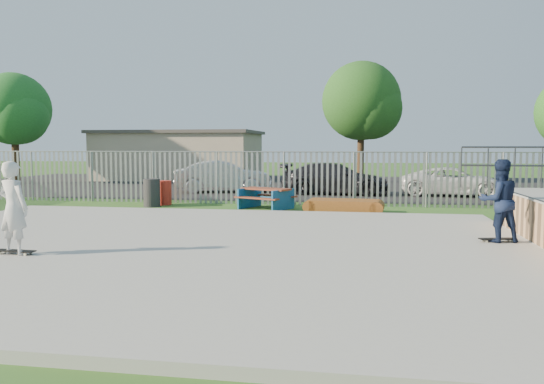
% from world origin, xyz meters
% --- Properties ---
extents(ground, '(120.00, 120.00, 0.00)m').
position_xyz_m(ground, '(0.00, 0.00, 0.00)').
color(ground, '#386021').
rests_on(ground, ground).
extents(concrete_slab, '(15.00, 12.00, 0.15)m').
position_xyz_m(concrete_slab, '(0.00, 0.00, 0.07)').
color(concrete_slab, '#A4A49F').
rests_on(concrete_slab, ground).
extents(fence, '(26.04, 16.02, 2.00)m').
position_xyz_m(fence, '(1.00, 4.59, 1.00)').
color(fence, gray).
rests_on(fence, ground).
extents(picnic_table, '(2.19, 2.04, 0.74)m').
position_xyz_m(picnic_table, '(0.56, 7.63, 0.38)').
color(picnic_table, brown).
rests_on(picnic_table, ground).
extents(funbox, '(2.27, 1.28, 0.44)m').
position_xyz_m(funbox, '(3.31, 6.95, 0.22)').
color(funbox, brown).
rests_on(funbox, ground).
extents(trash_bin_red, '(0.55, 0.55, 0.91)m').
position_xyz_m(trash_bin_red, '(-3.47, 8.29, 0.46)').
color(trash_bin_red, red).
rests_on(trash_bin_red, ground).
extents(trash_bin_grey, '(0.61, 0.61, 1.02)m').
position_xyz_m(trash_bin_grey, '(-3.69, 7.62, 0.51)').
color(trash_bin_grey, '#28272A').
rests_on(trash_bin_grey, ground).
extents(parking_lot, '(40.00, 18.00, 0.02)m').
position_xyz_m(parking_lot, '(0.00, 19.00, 0.01)').
color(parking_lot, black).
rests_on(parking_lot, ground).
extents(car_silver, '(4.80, 2.59, 1.50)m').
position_xyz_m(car_silver, '(-2.58, 13.74, 0.77)').
color(car_silver, '#BABAC0').
rests_on(car_silver, parking_lot).
extents(car_dark, '(5.02, 2.26, 1.43)m').
position_xyz_m(car_dark, '(2.71, 13.57, 0.73)').
color(car_dark, black).
rests_on(car_dark, parking_lot).
extents(car_white, '(4.75, 2.69, 1.25)m').
position_xyz_m(car_white, '(7.92, 13.58, 0.65)').
color(car_white, white).
rests_on(car_white, parking_lot).
extents(building, '(10.40, 6.40, 3.20)m').
position_xyz_m(building, '(-8.00, 23.00, 1.61)').
color(building, '#B8A98E').
rests_on(building, ground).
extents(tree_left, '(4.18, 4.18, 6.45)m').
position_xyz_m(tree_left, '(-16.05, 17.41, 4.34)').
color(tree_left, '#47301C').
rests_on(tree_left, ground).
extents(tree_mid, '(4.69, 4.69, 7.24)m').
position_xyz_m(tree_mid, '(3.85, 21.69, 4.88)').
color(tree_mid, '#462F1C').
rests_on(tree_mid, ground).
extents(skateboard_a, '(0.82, 0.37, 0.08)m').
position_xyz_m(skateboard_a, '(6.79, 1.28, 0.19)').
color(skateboard_a, black).
rests_on(skateboard_a, concrete_slab).
extents(skateboard_b, '(0.81, 0.25, 0.08)m').
position_xyz_m(skateboard_b, '(-2.70, -1.63, 0.19)').
color(skateboard_b, black).
rests_on(skateboard_b, concrete_slab).
extents(skater_navy, '(1.00, 0.85, 1.79)m').
position_xyz_m(skater_navy, '(6.79, 1.28, 1.05)').
color(skater_navy, '#131E3C').
rests_on(skater_navy, concrete_slab).
extents(skater_white, '(0.73, 0.57, 1.79)m').
position_xyz_m(skater_white, '(-2.70, -1.63, 1.05)').
color(skater_white, silver).
rests_on(skater_white, concrete_slab).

